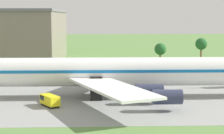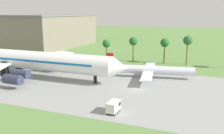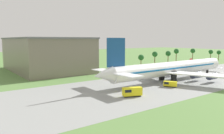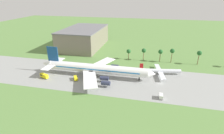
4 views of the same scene
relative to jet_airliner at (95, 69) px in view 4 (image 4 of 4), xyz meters
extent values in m
plane|color=#5B8442|center=(42.73, -1.20, -5.38)|extent=(600.00, 600.00, 0.00)
cube|color=gray|center=(42.73, -1.20, -5.37)|extent=(320.00, 44.00, 0.02)
cylinder|color=white|center=(1.29, 0.00, 0.04)|extent=(67.23, 6.02, 6.02)
cone|color=white|center=(37.32, 0.00, 0.04)|extent=(4.82, 5.90, 5.90)
cone|color=white|center=(-36.09, 0.00, 0.50)|extent=(7.53, 5.72, 5.72)
cube|color=#146BB7|center=(1.29, 0.00, 0.50)|extent=(57.15, 6.14, 0.60)
cube|color=navy|center=(-30.52, 0.00, 8.18)|extent=(7.83, 0.50, 10.24)
cube|color=white|center=(-30.82, 0.00, 0.95)|extent=(5.42, 24.10, 0.30)
cube|color=white|center=(0.55, -12.75, -1.01)|extent=(16.81, 26.58, 0.44)
cube|color=white|center=(0.55, 12.75, -1.01)|extent=(16.81, 26.58, 0.44)
cylinder|color=#2D334C|center=(8.25, -7.23, -2.76)|extent=(5.42, 2.71, 2.71)
cylinder|color=#2D334C|center=(10.68, -13.25, -2.76)|extent=(5.42, 2.71, 2.71)
cylinder|color=#2D334C|center=(8.25, 7.23, -2.76)|extent=(5.42, 2.71, 2.71)
cylinder|color=#2D334C|center=(10.68, 13.25, -2.76)|extent=(5.42, 2.71, 2.71)
cube|color=black|center=(29.53, 0.00, -2.97)|extent=(0.70, 0.90, 4.83)
cube|color=black|center=(-2.07, -3.31, -2.97)|extent=(2.40, 1.20, 4.83)
cube|color=black|center=(-2.07, 3.31, -2.97)|extent=(2.40, 1.20, 4.83)
cylinder|color=silver|center=(42.68, 12.54, -2.82)|extent=(28.62, 7.52, 2.70)
cube|color=red|center=(30.00, 10.35, 0.42)|extent=(2.44, 0.65, 3.78)
cube|color=silver|center=(42.68, 12.54, -3.09)|extent=(7.57, 25.90, 0.24)
cube|color=black|center=(42.68, 12.54, -4.10)|extent=(1.60, 2.60, 2.57)
cube|color=black|center=(-32.21, -10.74, -5.18)|extent=(5.60, 3.53, 0.40)
cube|color=yellow|center=(-32.21, -10.74, -3.69)|extent=(6.55, 4.04, 2.58)
cube|color=black|center=(-33.82, -10.14, -3.31)|extent=(2.76, 2.67, 0.90)
cube|color=black|center=(42.69, -18.73, -5.18)|extent=(1.86, 3.29, 0.40)
cube|color=white|center=(42.69, -18.73, -3.95)|extent=(2.07, 3.87, 2.06)
cube|color=black|center=(42.71, -17.67, -3.64)|extent=(2.06, 1.38, 0.90)
cube|color=black|center=(-10.85, -8.56, -5.18)|extent=(3.73, 4.50, 0.40)
cube|color=yellow|center=(-10.85, -8.56, -4.10)|extent=(4.29, 5.23, 1.77)
cube|color=black|center=(-11.57, -7.42, -3.84)|extent=(2.64, 2.54, 0.90)
cube|color=slate|center=(-33.07, 65.18, 3.86)|extent=(36.00, 60.00, 18.49)
cube|color=slate|center=(-33.07, 65.18, 13.51)|extent=(36.72, 61.20, 0.80)
cylinder|color=brown|center=(52.18, 37.19, -0.72)|extent=(0.56, 0.56, 9.34)
sphere|color=#235B28|center=(52.18, 37.19, 4.55)|extent=(3.60, 3.60, 3.60)
cylinder|color=brown|center=(17.44, 37.19, -2.13)|extent=(0.56, 0.56, 6.52)
sphere|color=#235B28|center=(17.44, 37.19, 1.73)|extent=(3.60, 3.60, 3.60)
cylinder|color=brown|center=(72.18, 37.19, -0.88)|extent=(0.56, 0.56, 9.01)
sphere|color=#235B28|center=(72.18, 37.19, 4.22)|extent=(3.60, 3.60, 3.60)
cylinder|color=brown|center=(43.24, 37.19, -1.38)|extent=(0.56, 0.56, 8.02)
sphere|color=#235B28|center=(43.24, 37.19, 3.23)|extent=(3.60, 3.60, 3.60)
cylinder|color=brown|center=(29.91, 37.19, -1.35)|extent=(0.56, 0.56, 8.06)
sphere|color=#235B28|center=(29.91, 37.19, 3.28)|extent=(3.60, 3.60, 3.60)
camera|label=1|loc=(-2.06, -84.39, 11.73)|focal=65.00mm
camera|label=2|loc=(60.70, -64.76, 15.41)|focal=40.00mm
camera|label=3|loc=(-77.48, -61.61, 12.53)|focal=35.00mm
camera|label=4|loc=(34.78, -102.31, 46.94)|focal=28.00mm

